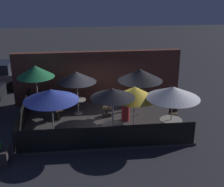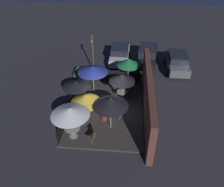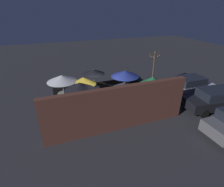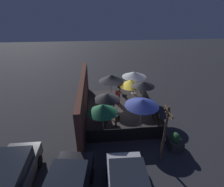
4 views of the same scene
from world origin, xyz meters
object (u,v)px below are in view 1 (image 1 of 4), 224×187
object	(u,v)px
patio_umbrella_3	(135,93)
patio_chair_1	(173,112)
patio_umbrella_1	(113,93)
patio_umbrella_2	(77,77)
patio_umbrella_0	(173,92)
patio_umbrella_5	(140,75)
patio_umbrella_6	(51,95)
patio_chair_2	(124,102)
patio_chair_4	(59,103)
patio_chair_3	(108,107)
dining_table_2	(78,102)
patron_0	(126,109)
dining_table_1	(113,128)
dining_table_0	(171,123)
patio_umbrella_4	(35,71)
patio_chair_0	(56,110)

from	to	relation	value
patio_umbrella_3	patio_chair_1	size ratio (longest dim) A/B	2.18
patio_umbrella_1	patio_umbrella_2	distance (m)	3.25
patio_umbrella_0	patio_umbrella_5	size ratio (longest dim) A/B	0.95
patio_umbrella_1	patio_umbrella_6	distance (m)	2.54
patio_umbrella_5	patio_chair_2	size ratio (longest dim) A/B	2.50
patio_chair_4	patio_chair_2	bearing A→B (deg)	5.76
patio_umbrella_1	patio_umbrella_2	bearing A→B (deg)	115.04
patio_umbrella_6	patio_chair_4	distance (m)	2.78
patio_umbrella_6	patio_umbrella_0	bearing A→B (deg)	-5.59
patio_umbrella_0	patio_chair_3	distance (m)	3.53
dining_table_2	patio_chair_3	distance (m)	1.54
patron_0	dining_table_1	bearing A→B (deg)	-149.72
patio_umbrella_0	patio_chair_1	size ratio (longest dim) A/B	2.35
patio_umbrella_3	patio_chair_2	distance (m)	2.42
patio_umbrella_0	patio_chair_4	bearing A→B (deg)	148.92
patio_umbrella_2	patio_chair_2	bearing A→B (deg)	-1.86
patio_umbrella_1	patron_0	distance (m)	2.56
patio_umbrella_0	patron_0	world-z (taller)	patio_umbrella_0
dining_table_0	patio_chair_2	size ratio (longest dim) A/B	1.01
patio_umbrella_4	patio_chair_0	distance (m)	2.10
dining_table_0	patio_chair_0	size ratio (longest dim) A/B	1.01
patio_umbrella_2	dining_table_0	xyz separation A→B (m)	(3.86, -2.73, -1.30)
patio_umbrella_6	patron_0	world-z (taller)	patio_umbrella_6
patio_umbrella_1	patio_chair_3	size ratio (longest dim) A/B	2.42
patio_umbrella_0	dining_table_0	xyz separation A→B (m)	(0.00, 0.00, -1.37)
dining_table_0	patio_chair_4	world-z (taller)	patio_chair_4
patio_umbrella_5	patio_chair_4	xyz separation A→B (m)	(-3.89, 0.71, -1.54)
patio_umbrella_4	dining_table_1	size ratio (longest dim) A/B	2.68
patio_umbrella_5	patron_0	xyz separation A→B (m)	(-0.74, -0.50, -1.47)
dining_table_0	patio_chair_3	world-z (taller)	patio_chair_3
dining_table_1	patron_0	distance (m)	2.07
patio_umbrella_0	patio_chair_0	bearing A→B (deg)	156.24
dining_table_1	patron_0	bearing A→B (deg)	66.27
dining_table_1	patio_umbrella_3	bearing A→B (deg)	38.12
patio_umbrella_2	patio_chair_0	world-z (taller)	patio_umbrella_2
patio_umbrella_2	patio_umbrella_6	size ratio (longest dim) A/B	0.95
patio_umbrella_1	dining_table_2	world-z (taller)	patio_umbrella_1
patio_umbrella_5	patio_umbrella_3	bearing A→B (deg)	-108.91
patio_chair_1	patio_umbrella_0	bearing A→B (deg)	0.00
dining_table_2	patio_chair_1	bearing A→B (deg)	-18.42
patio_chair_1	patio_chair_4	distance (m)	5.55
patio_chair_0	patio_chair_1	world-z (taller)	patio_chair_1
patio_umbrella_1	patio_chair_3	xyz separation A→B (m)	(0.04, 2.31, -1.58)
patio_umbrella_6	patio_umbrella_5	bearing A→B (deg)	23.09
patio_umbrella_6	dining_table_1	distance (m)	2.83
patio_umbrella_4	patio_chair_2	world-z (taller)	patio_umbrella_4
patio_umbrella_0	patron_0	xyz separation A→B (m)	(-1.66, 1.68, -1.37)
patio_umbrella_5	patio_chair_3	world-z (taller)	patio_umbrella_5
patio_chair_2	patron_0	world-z (taller)	patron_0
patio_umbrella_5	dining_table_2	distance (m)	3.33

